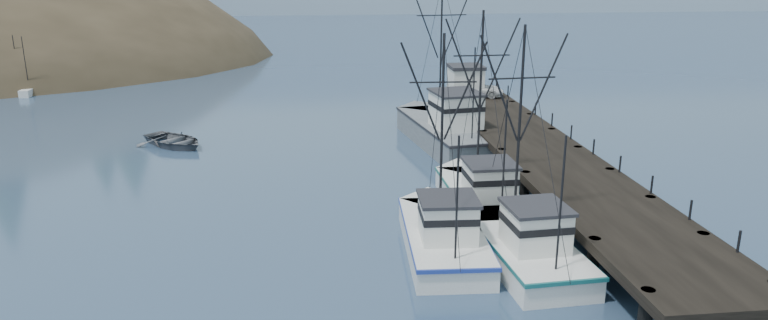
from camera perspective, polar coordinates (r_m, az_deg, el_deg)
ground at (r=29.87m, az=-3.32°, el=-11.78°), size 400.00×400.00×0.00m
pier at (r=46.65m, az=12.86°, el=0.64°), size 6.00×44.00×2.00m
distant_ridge at (r=197.09m, az=-3.34°, el=12.43°), size 360.00×40.00×26.00m
distant_ridge_far at (r=215.23m, az=-17.31°, el=12.08°), size 180.00×25.00×18.00m
moored_sailboats at (r=87.06m, az=-28.87°, el=5.38°), size 15.10×11.06×6.35m
trawler_near at (r=34.26m, az=11.34°, el=-6.70°), size 4.37×11.44×11.54m
trawler_mid at (r=34.70m, az=4.89°, el=-6.12°), size 4.22×11.13×11.04m
trawler_far at (r=40.40m, az=8.09°, el=-2.89°), size 3.84×11.40×11.68m
work_vessel at (r=53.81m, az=5.15°, el=2.60°), size 6.42×15.45×12.88m
pier_shed at (r=62.88m, az=6.82°, el=6.62°), size 3.00×3.20×2.80m
pickup_truck at (r=62.84m, az=7.80°, el=5.87°), size 5.21×3.61×1.32m
motorboat at (r=55.80m, az=-17.05°, el=1.12°), size 7.20×7.19×1.23m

